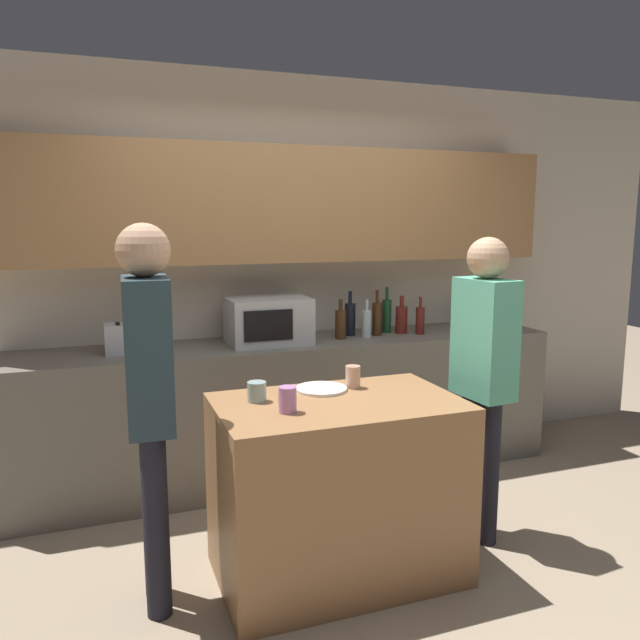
# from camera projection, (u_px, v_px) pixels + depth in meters

# --- Properties ---
(ground_plane) EXTENTS (14.00, 14.00, 0.00)m
(ground_plane) POSITION_uv_depth(u_px,v_px,m) (384.00, 583.00, 3.00)
(ground_plane) COLOR gray
(back_wall) EXTENTS (6.40, 0.40, 2.70)m
(back_wall) POSITION_uv_depth(u_px,v_px,m) (282.00, 248.00, 4.29)
(back_wall) COLOR beige
(back_wall) RESTS_ON ground_plane
(back_counter) EXTENTS (3.60, 0.62, 0.93)m
(back_counter) POSITION_uv_depth(u_px,v_px,m) (295.00, 409.00, 4.21)
(back_counter) COLOR #6B665B
(back_counter) RESTS_ON ground_plane
(kitchen_island) EXTENTS (1.16, 0.71, 0.88)m
(kitchen_island) POSITION_uv_depth(u_px,v_px,m) (338.00, 488.00, 3.03)
(kitchen_island) COLOR #996B42
(kitchen_island) RESTS_ON ground_plane
(microwave) EXTENTS (0.52, 0.39, 0.30)m
(microwave) POSITION_uv_depth(u_px,v_px,m) (268.00, 320.00, 4.05)
(microwave) COLOR #B7BABC
(microwave) RESTS_ON back_counter
(toaster) EXTENTS (0.26, 0.16, 0.18)m
(toaster) POSITION_uv_depth(u_px,v_px,m) (127.00, 338.00, 3.76)
(toaster) COLOR silver
(toaster) RESTS_ON back_counter
(potted_plant) EXTENTS (0.14, 0.14, 0.40)m
(potted_plant) POSITION_uv_depth(u_px,v_px,m) (469.00, 302.00, 4.56)
(potted_plant) COLOR silver
(potted_plant) RESTS_ON back_counter
(bottle_0) EXTENTS (0.08, 0.08, 0.27)m
(bottle_0) POSITION_uv_depth(u_px,v_px,m) (341.00, 324.00, 4.20)
(bottle_0) COLOR #472814
(bottle_0) RESTS_ON back_counter
(bottle_1) EXTENTS (0.08, 0.08, 0.31)m
(bottle_1) POSITION_uv_depth(u_px,v_px,m) (350.00, 318.00, 4.33)
(bottle_1) COLOR black
(bottle_1) RESTS_ON back_counter
(bottle_2) EXTENTS (0.06, 0.06, 0.26)m
(bottle_2) POSITION_uv_depth(u_px,v_px,m) (367.00, 323.00, 4.25)
(bottle_2) COLOR silver
(bottle_2) RESTS_ON back_counter
(bottle_3) EXTENTS (0.07, 0.07, 0.32)m
(bottle_3) POSITION_uv_depth(u_px,v_px,m) (377.00, 318.00, 4.33)
(bottle_3) COLOR #472814
(bottle_3) RESTS_ON back_counter
(bottle_4) EXTENTS (0.07, 0.07, 0.33)m
(bottle_4) POSITION_uv_depth(u_px,v_px,m) (387.00, 315.00, 4.44)
(bottle_4) COLOR #194723
(bottle_4) RESTS_ON back_counter
(bottle_5) EXTENTS (0.08, 0.08, 0.27)m
(bottle_5) POSITION_uv_depth(u_px,v_px,m) (401.00, 319.00, 4.41)
(bottle_5) COLOR maroon
(bottle_5) RESTS_ON back_counter
(bottle_6) EXTENTS (0.06, 0.06, 0.26)m
(bottle_6) POSITION_uv_depth(u_px,v_px,m) (420.00, 320.00, 4.38)
(bottle_6) COLOR maroon
(bottle_6) RESTS_ON back_counter
(plate_on_island) EXTENTS (0.26, 0.26, 0.01)m
(plate_on_island) POSITION_uv_depth(u_px,v_px,m) (321.00, 389.00, 3.13)
(plate_on_island) COLOR white
(plate_on_island) RESTS_ON kitchen_island
(cup_0) EXTENTS (0.09, 0.09, 0.09)m
(cup_0) POSITION_uv_depth(u_px,v_px,m) (257.00, 392.00, 2.94)
(cup_0) COLOR #89A8A6
(cup_0) RESTS_ON kitchen_island
(cup_1) EXTENTS (0.08, 0.08, 0.12)m
(cup_1) POSITION_uv_depth(u_px,v_px,m) (288.00, 400.00, 2.77)
(cup_1) COLOR #B97AB7
(cup_1) RESTS_ON kitchen_island
(cup_2) EXTENTS (0.08, 0.08, 0.11)m
(cup_2) POSITION_uv_depth(u_px,v_px,m) (353.00, 377.00, 3.17)
(cup_2) COLOR tan
(cup_2) RESTS_ON kitchen_island
(person_left) EXTENTS (0.22, 0.36, 1.64)m
(person_left) POSITION_uv_depth(u_px,v_px,m) (483.00, 364.00, 3.30)
(person_left) COLOR black
(person_left) RESTS_ON ground_plane
(person_center) EXTENTS (0.23, 0.35, 1.72)m
(person_center) POSITION_uv_depth(u_px,v_px,m) (149.00, 385.00, 2.68)
(person_center) COLOR black
(person_center) RESTS_ON ground_plane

